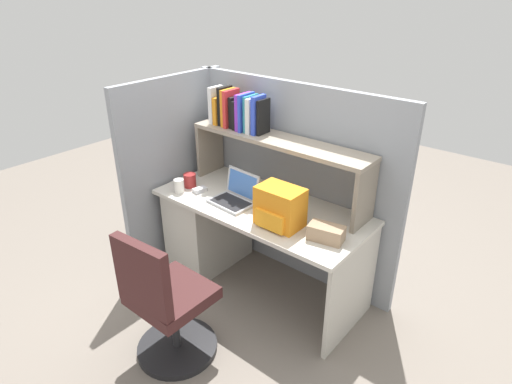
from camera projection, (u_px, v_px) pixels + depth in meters
The scene contains 13 objects.
ground_plane at pixel (260, 285), 3.46m from camera, with size 8.00×8.00×0.00m, color slate.
desk at pixel (223, 226), 3.51m from camera, with size 1.60×0.70×0.73m.
cubicle_partition_rear at pixel (291, 182), 3.38m from camera, with size 1.84×0.05×1.55m, color gray.
cubicle_partition_left at pixel (176, 171), 3.57m from camera, with size 0.05×1.06×1.55m, color gray.
overhead_hutch at pixel (278, 151), 3.12m from camera, with size 1.44×0.28×0.45m.
reference_books_on_shelf at pixel (238, 111), 3.24m from camera, with size 0.49×0.18×0.29m.
laptop at pixel (236, 196), 3.15m from camera, with size 0.33×0.27×0.22m.
backpack at pixel (280, 207), 2.83m from camera, with size 0.30×0.23×0.27m.
computer_mouse at pixel (200, 190), 3.32m from camera, with size 0.06×0.10×0.03m, color silver.
paper_cup at pixel (179, 186), 3.30m from camera, with size 0.08×0.08×0.10m, color white.
tissue_box at pixel (326, 233), 2.70m from camera, with size 0.22×0.12×0.10m, color #9E7F60.
snack_canister at pixel (190, 180), 3.39m from camera, with size 0.10×0.10×0.11m, color maroon.
office_chair at pixel (166, 307), 2.65m from camera, with size 0.52×0.52×0.93m.
Camera 1 is at (1.74, -2.16, 2.20)m, focal length 30.50 mm.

